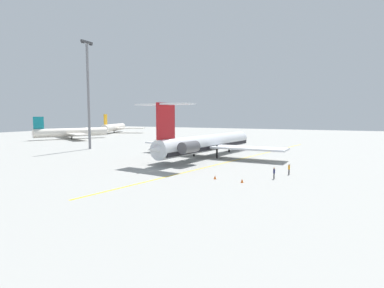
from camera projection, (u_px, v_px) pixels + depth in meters
name	position (u px, v px, depth m)	size (l,w,h in m)	color
ground	(237.00, 158.00, 68.21)	(292.95, 292.95, 0.00)	#9E9E99
main_jetliner	(205.00, 143.00, 69.49)	(40.31, 35.72, 11.75)	silver
airliner_mid_right	(74.00, 132.00, 124.09)	(27.63, 27.98, 8.88)	silver
airliner_far_right	(114.00, 127.00, 166.13)	(31.89, 32.10, 9.92)	silver
ground_crew_near_nose	(289.00, 168.00, 49.46)	(0.40, 0.28, 1.74)	black
ground_crew_near_tail	(208.00, 142.00, 95.13)	(0.45, 0.29, 1.79)	black
ground_crew_portside	(274.00, 172.00, 46.13)	(0.43, 0.28, 1.74)	black
safety_cone_nose	(190.00, 144.00, 100.29)	(0.40, 0.40, 0.55)	#EA590F
safety_cone_wingtip	(242.00, 181.00, 43.59)	(0.40, 0.40, 0.55)	#EA590F
safety_cone_tail	(215.00, 177.00, 45.99)	(0.40, 0.40, 0.55)	#EA590F
taxiway_centreline	(241.00, 159.00, 67.35)	(82.07, 0.36, 0.01)	gold
light_mast	(88.00, 91.00, 85.54)	(4.00, 0.70, 29.62)	slate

